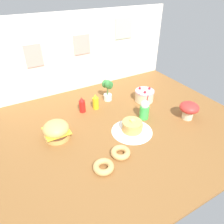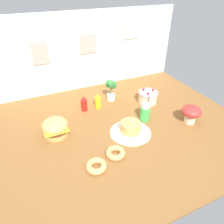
{
  "view_description": "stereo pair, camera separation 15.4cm",
  "coord_description": "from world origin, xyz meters",
  "px_view_note": "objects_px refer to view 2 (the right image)",
  "views": [
    {
      "loc": [
        -0.91,
        -1.4,
        1.27
      ],
      "look_at": [
        -0.05,
        0.12,
        0.11
      ],
      "focal_mm": 33.32,
      "sensor_mm": 36.0,
      "label": 1
    },
    {
      "loc": [
        -0.77,
        -1.47,
        1.27
      ],
      "look_at": [
        -0.05,
        0.12,
        0.11
      ],
      "focal_mm": 33.32,
      "sensor_mm": 36.0,
      "label": 2
    }
  ],
  "objects_px": {
    "layer_cake": "(148,97)",
    "cream_soda_cup": "(145,111)",
    "burger": "(55,127)",
    "ketchup_bottle": "(84,104)",
    "mushroom_stool": "(191,113)",
    "mustard_bottle": "(98,101)",
    "donut_chocolate": "(115,153)",
    "pancake_stack": "(131,128)",
    "donut_pink_glaze": "(96,166)",
    "potted_plant": "(111,89)"
  },
  "relations": [
    {
      "from": "layer_cake",
      "to": "cream_soda_cup",
      "type": "relative_size",
      "value": 0.83
    },
    {
      "from": "burger",
      "to": "cream_soda_cup",
      "type": "xyz_separation_m",
      "value": [
        0.89,
        -0.15,
        0.02
      ]
    },
    {
      "from": "layer_cake",
      "to": "cream_soda_cup",
      "type": "distance_m",
      "value": 0.37
    },
    {
      "from": "ketchup_bottle",
      "to": "mushroom_stool",
      "type": "xyz_separation_m",
      "value": [
        0.91,
        -0.67,
        0.03
      ]
    },
    {
      "from": "mustard_bottle",
      "to": "donut_chocolate",
      "type": "bearing_deg",
      "value": -100.44
    },
    {
      "from": "pancake_stack",
      "to": "cream_soda_cup",
      "type": "bearing_deg",
      "value": 28.39
    },
    {
      "from": "burger",
      "to": "ketchup_bottle",
      "type": "distance_m",
      "value": 0.48
    },
    {
      "from": "pancake_stack",
      "to": "donut_pink_glaze",
      "type": "xyz_separation_m",
      "value": [
        -0.46,
        -0.28,
        -0.03
      ]
    },
    {
      "from": "layer_cake",
      "to": "mustard_bottle",
      "type": "relative_size",
      "value": 1.25
    },
    {
      "from": "ketchup_bottle",
      "to": "mustard_bottle",
      "type": "xyz_separation_m",
      "value": [
        0.16,
        -0.01,
        0.0
      ]
    },
    {
      "from": "ketchup_bottle",
      "to": "mushroom_stool",
      "type": "distance_m",
      "value": 1.13
    },
    {
      "from": "cream_soda_cup",
      "to": "donut_pink_glaze",
      "type": "relative_size",
      "value": 1.61
    },
    {
      "from": "pancake_stack",
      "to": "cream_soda_cup",
      "type": "height_order",
      "value": "cream_soda_cup"
    },
    {
      "from": "mushroom_stool",
      "to": "ketchup_bottle",
      "type": "bearing_deg",
      "value": 143.7
    },
    {
      "from": "mustard_bottle",
      "to": "cream_soda_cup",
      "type": "xyz_separation_m",
      "value": [
        0.36,
        -0.42,
        0.02
      ]
    },
    {
      "from": "layer_cake",
      "to": "mustard_bottle",
      "type": "bearing_deg",
      "value": 167.44
    },
    {
      "from": "burger",
      "to": "donut_chocolate",
      "type": "height_order",
      "value": "burger"
    },
    {
      "from": "donut_pink_glaze",
      "to": "burger",
      "type": "bearing_deg",
      "value": 109.64
    },
    {
      "from": "cream_soda_cup",
      "to": "potted_plant",
      "type": "height_order",
      "value": "potted_plant"
    },
    {
      "from": "pancake_stack",
      "to": "ketchup_bottle",
      "type": "bearing_deg",
      "value": 116.13
    },
    {
      "from": "mustard_bottle",
      "to": "potted_plant",
      "type": "relative_size",
      "value": 0.66
    },
    {
      "from": "ketchup_bottle",
      "to": "mushroom_stool",
      "type": "bearing_deg",
      "value": -36.3
    },
    {
      "from": "burger",
      "to": "donut_pink_glaze",
      "type": "bearing_deg",
      "value": -70.36
    },
    {
      "from": "donut_chocolate",
      "to": "potted_plant",
      "type": "xyz_separation_m",
      "value": [
        0.35,
        0.86,
        0.12
      ]
    },
    {
      "from": "burger",
      "to": "mustard_bottle",
      "type": "xyz_separation_m",
      "value": [
        0.53,
        0.28,
        0.0
      ]
    },
    {
      "from": "cream_soda_cup",
      "to": "donut_chocolate",
      "type": "relative_size",
      "value": 1.61
    },
    {
      "from": "cream_soda_cup",
      "to": "potted_plant",
      "type": "distance_m",
      "value": 0.55
    },
    {
      "from": "layer_cake",
      "to": "cream_soda_cup",
      "type": "height_order",
      "value": "cream_soda_cup"
    },
    {
      "from": "burger",
      "to": "cream_soda_cup",
      "type": "distance_m",
      "value": 0.9
    },
    {
      "from": "pancake_stack",
      "to": "ketchup_bottle",
      "type": "distance_m",
      "value": 0.63
    },
    {
      "from": "layer_cake",
      "to": "ketchup_bottle",
      "type": "xyz_separation_m",
      "value": [
        -0.74,
        0.14,
        0.01
      ]
    },
    {
      "from": "layer_cake",
      "to": "mushroom_stool",
      "type": "height_order",
      "value": "mushroom_stool"
    },
    {
      "from": "layer_cake",
      "to": "donut_pink_glaze",
      "type": "distance_m",
      "value": 1.15
    },
    {
      "from": "layer_cake",
      "to": "donut_pink_glaze",
      "type": "relative_size",
      "value": 1.34
    },
    {
      "from": "donut_chocolate",
      "to": "layer_cake",
      "type": "bearing_deg",
      "value": 41.22
    },
    {
      "from": "cream_soda_cup",
      "to": "burger",
      "type": "bearing_deg",
      "value": 170.61
    },
    {
      "from": "cream_soda_cup",
      "to": "mustard_bottle",
      "type": "bearing_deg",
      "value": 130.1
    },
    {
      "from": "mushroom_stool",
      "to": "mustard_bottle",
      "type": "bearing_deg",
      "value": 139.01
    },
    {
      "from": "burger",
      "to": "donut_chocolate",
      "type": "relative_size",
      "value": 1.43
    },
    {
      "from": "cream_soda_cup",
      "to": "donut_pink_glaze",
      "type": "bearing_deg",
      "value": -149.75
    },
    {
      "from": "ketchup_bottle",
      "to": "donut_chocolate",
      "type": "bearing_deg",
      "value": -88.77
    },
    {
      "from": "pancake_stack",
      "to": "mustard_bottle",
      "type": "bearing_deg",
      "value": 102.34
    },
    {
      "from": "pancake_stack",
      "to": "layer_cake",
      "type": "distance_m",
      "value": 0.62
    },
    {
      "from": "burger",
      "to": "mustard_bottle",
      "type": "height_order",
      "value": "mustard_bottle"
    },
    {
      "from": "burger",
      "to": "donut_chocolate",
      "type": "distance_m",
      "value": 0.63
    },
    {
      "from": "potted_plant",
      "to": "donut_chocolate",
      "type": "bearing_deg",
      "value": -112.08
    },
    {
      "from": "potted_plant",
      "to": "mushroom_stool",
      "type": "bearing_deg",
      "value": -54.29
    },
    {
      "from": "burger",
      "to": "potted_plant",
      "type": "xyz_separation_m",
      "value": [
        0.74,
        0.38,
        0.07
      ]
    },
    {
      "from": "burger",
      "to": "pancake_stack",
      "type": "height_order",
      "value": "burger"
    },
    {
      "from": "mushroom_stool",
      "to": "donut_pink_glaze",
      "type": "bearing_deg",
      "value": -170.92
    }
  ]
}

